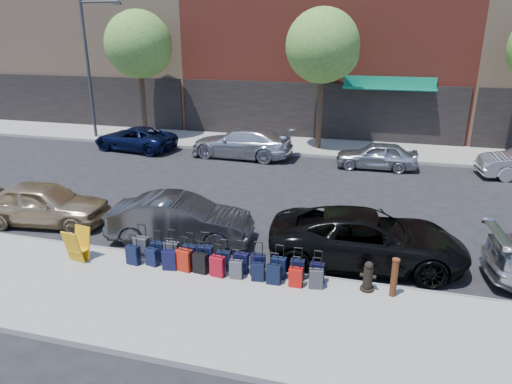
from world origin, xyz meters
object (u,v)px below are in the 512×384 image
(tree_left, at_px, (141,46))
(display_rack, at_px, (78,245))
(tree_center, at_px, (325,48))
(car_near_1, at_px, (181,220))
(car_far_0, at_px, (135,138))
(car_near_0, at_px, (44,203))
(streetlight, at_px, (90,60))
(fire_hydrant, at_px, (368,277))
(bollard, at_px, (394,277))
(car_near_2, at_px, (367,238))
(suitcase_front_5, at_px, (224,261))
(car_far_1, at_px, (242,143))
(car_far_2, at_px, (377,155))

(tree_left, relative_size, display_rack, 7.74)
(tree_left, distance_m, display_rack, 16.66)
(tree_center, relative_size, car_near_1, 1.65)
(car_near_1, bearing_deg, car_far_0, 28.50)
(car_far_0, bearing_deg, car_near_1, 43.46)
(car_near_0, bearing_deg, car_far_0, 5.36)
(streetlight, distance_m, car_near_1, 16.63)
(tree_center, distance_m, fire_hydrant, 15.47)
(bollard, distance_m, car_near_2, 1.98)
(fire_hydrant, relative_size, car_near_1, 0.18)
(suitcase_front_5, xyz_separation_m, car_near_0, (-6.99, 1.70, 0.31))
(suitcase_front_5, height_order, car_far_0, car_far_0)
(display_rack, distance_m, car_near_0, 3.67)
(suitcase_front_5, relative_size, car_far_1, 0.17)
(car_far_1, bearing_deg, fire_hydrant, 32.86)
(car_near_1, bearing_deg, tree_center, -18.88)
(suitcase_front_5, bearing_deg, tree_center, 81.26)
(streetlight, xyz_separation_m, suitcase_front_5, (12.79, -13.62, -4.24))
(streetlight, distance_m, car_far_2, 17.08)
(bollard, height_order, display_rack, bollard)
(tree_center, height_order, streetlight, streetlight)
(display_rack, distance_m, car_far_1, 12.41)
(car_far_0, bearing_deg, car_far_2, 96.72)
(tree_center, relative_size, streetlight, 0.91)
(display_rack, xyz_separation_m, car_near_2, (7.73, 2.27, 0.14))
(suitcase_front_5, xyz_separation_m, fire_hydrant, (3.75, -0.02, 0.08))
(bollard, height_order, car_near_0, car_near_0)
(streetlight, distance_m, car_far_1, 10.57)
(fire_hydrant, xyz_separation_m, car_far_2, (-0.07, 11.55, 0.14))
(tree_center, bearing_deg, car_far_1, -146.45)
(tree_left, xyz_separation_m, bollard, (14.21, -14.44, -4.75))
(streetlight, bearing_deg, car_near_2, -35.92)
(tree_left, height_order, car_near_1, tree_left)
(car_far_0, bearing_deg, display_rack, 30.49)
(car_near_0, xyz_separation_m, car_near_2, (10.63, 0.02, 0.02))
(car_near_2, xyz_separation_m, car_far_1, (-6.76, 10.10, 0.02))
(suitcase_front_5, xyz_separation_m, car_near_2, (3.64, 1.72, 0.33))
(fire_hydrant, xyz_separation_m, car_far_1, (-6.88, 11.84, 0.26))
(car_far_0, height_order, car_far_1, car_far_1)
(car_near_0, distance_m, car_near_2, 10.63)
(bollard, xyz_separation_m, car_far_0, (-13.61, 11.88, -0.02))
(car_far_0, bearing_deg, suitcase_front_5, 45.93)
(tree_left, bearing_deg, car_near_0, -77.24)
(suitcase_front_5, bearing_deg, car_near_2, 19.18)
(car_near_0, height_order, car_near_2, car_near_2)
(tree_center, distance_m, car_far_0, 11.29)
(streetlight, height_order, car_near_0, streetlight)
(fire_hydrant, bearing_deg, car_far_0, 142.36)
(tree_center, relative_size, car_far_2, 1.92)
(tree_left, distance_m, fire_hydrant, 20.36)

